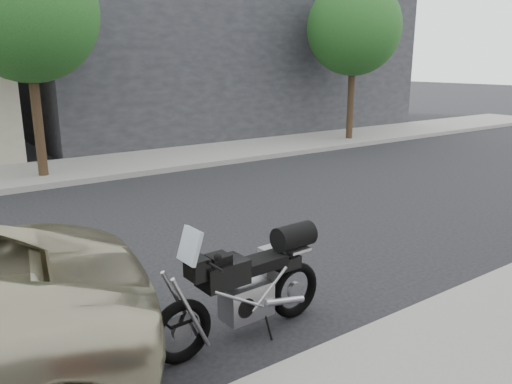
% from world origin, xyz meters
% --- Properties ---
extents(ground, '(120.00, 120.00, 0.00)m').
position_xyz_m(ground, '(0.00, 0.00, 0.00)').
color(ground, black).
rests_on(ground, ground).
extents(far_sidewalk, '(44.00, 3.00, 0.15)m').
position_xyz_m(far_sidewalk, '(0.00, -6.50, 0.07)').
color(far_sidewalk, gray).
rests_on(far_sidewalk, ground).
extents(far_building_dark, '(16.00, 11.00, 7.00)m').
position_xyz_m(far_building_dark, '(-7.00, -13.50, 3.50)').
color(far_building_dark, '#26262B').
rests_on(far_building_dark, ground).
extents(street_tree_left, '(3.40, 3.40, 5.70)m').
position_xyz_m(street_tree_left, '(-9.00, -6.00, 4.14)').
color(street_tree_left, '#392919').
rests_on(street_tree_left, far_sidewalk).
extents(street_tree_mid, '(3.40, 3.40, 5.70)m').
position_xyz_m(street_tree_mid, '(2.00, -6.00, 4.14)').
color(street_tree_mid, '#392919').
rests_on(street_tree_mid, far_sidewalk).
extents(motorcycle, '(2.22, 0.78, 1.41)m').
position_xyz_m(motorcycle, '(1.85, 3.17, 0.61)').
color(motorcycle, black).
rests_on(motorcycle, ground).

